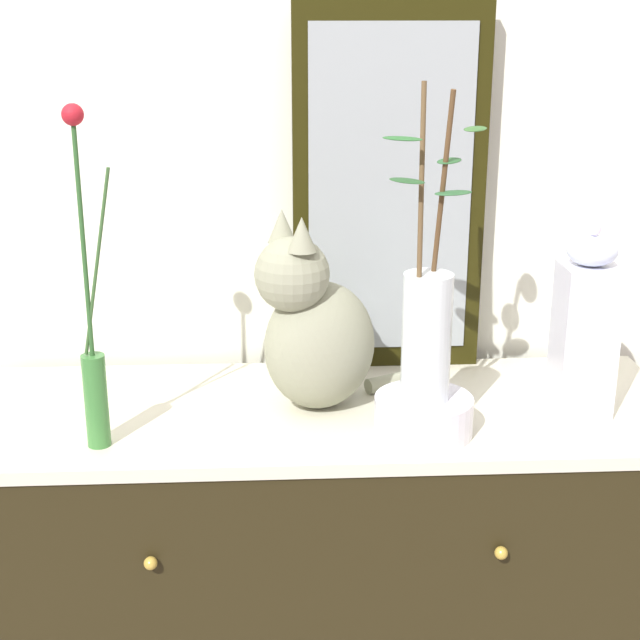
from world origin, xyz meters
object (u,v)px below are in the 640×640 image
Objects in this scene: sideboard at (320,585)px; bowl_porcelain at (423,415)px; vase_glass_clear at (427,327)px; mirror_leaning at (389,191)px; vase_slim_green at (93,355)px; jar_lidded_porcelain at (585,328)px; cat_sitting at (315,329)px.

bowl_porcelain reaches higher than sideboard.
sideboard is 0.65m from vase_glass_clear.
mirror_leaning reaches higher than vase_slim_green.
vase_glass_clear is 0.33m from jar_lidded_porcelain.
sideboard is 2.34× the size of vase_slim_green.
jar_lidded_porcelain is at bearing 6.52° from vase_slim_green.
bowl_porcelain is at bearing -34.20° from sideboard.
vase_slim_green is at bearing -160.31° from sideboard.
cat_sitting is at bearing 146.11° from vase_glass_clear.
mirror_leaning is 0.48m from jar_lidded_porcelain.
jar_lidded_porcelain reaches higher than bowl_porcelain.
jar_lidded_porcelain is (0.50, -0.04, 0.57)m from sideboard.
vase_glass_clear is at bearing 48.73° from bowl_porcelain.
bowl_porcelain is at bearing -85.30° from mirror_leaning.
vase_slim_green reaches higher than sideboard.
vase_slim_green is 0.59m from vase_glass_clear.
jar_lidded_porcelain is (0.34, -0.26, -0.21)m from mirror_leaning.
cat_sitting reaches higher than jar_lidded_porcelain.
mirror_leaning is 1.27× the size of vase_slim_green.
mirror_leaning is at bearing 53.18° from cat_sitting.
cat_sitting is 0.66× the size of vase_slim_green.
mirror_leaning is 0.35m from cat_sitting.
sideboard is 0.72m from vase_slim_green.
jar_lidded_porcelain is (0.90, 0.10, -0.00)m from vase_slim_green.
jar_lidded_porcelain is (0.51, -0.05, 0.01)m from cat_sitting.
bowl_porcelain is at bearing 1.91° from vase_slim_green.
vase_slim_green is at bearing -178.09° from bowl_porcelain.
mirror_leaning is 2.05× the size of jar_lidded_porcelain.
cat_sitting is at bearing 20.71° from vase_slim_green.
mirror_leaning is 4.22× the size of bowl_porcelain.
cat_sitting is (-0.16, -0.22, -0.22)m from mirror_leaning.
jar_lidded_porcelain is at bearing -4.72° from sideboard.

